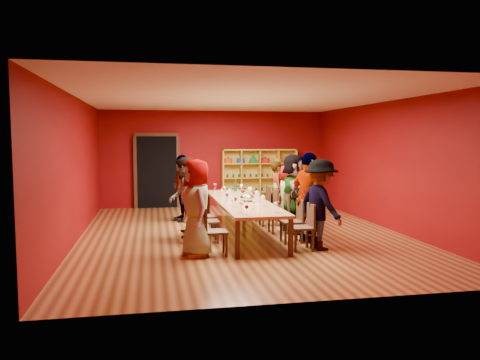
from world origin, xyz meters
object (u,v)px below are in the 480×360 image
chair_person_right_2 (282,211)px  person_right_1 (309,197)px  person_right_4 (277,191)px  chair_person_left_4 (193,202)px  shelving_unit (259,175)px  person_left_1 (191,204)px  tasting_table (241,203)px  chair_person_left_1 (205,218)px  person_left_0 (197,208)px  person_right_0 (320,205)px  wine_bottle (236,187)px  spittoon_bowl (247,198)px  chair_person_left_0 (211,228)px  person_left_2 (184,197)px  person_right_3 (287,195)px  person_right_2 (293,193)px  chair_person_right_4 (264,201)px  person_left_4 (182,188)px  chair_person_left_2 (201,214)px  chair_person_right_0 (306,224)px  chair_person_right_1 (295,218)px  chair_person_right_3 (271,205)px

chair_person_right_2 → person_right_1: bearing=-73.9°
person_right_4 → chair_person_left_4: bearing=86.4°
chair_person_right_2 → person_right_4: (0.34, 1.68, 0.28)m
shelving_unit → person_left_1: 5.68m
tasting_table → chair_person_left_1: (-0.91, -0.74, -0.20)m
person_left_0 → chair_person_right_2: (2.08, 1.74, -0.38)m
person_right_0 → wine_bottle: (-1.01, 3.57, 0.01)m
spittoon_bowl → chair_person_left_0: bearing=-121.0°
chair_person_right_2 → person_left_2: bearing=-179.8°
person_left_0 → person_left_1: (-0.01, 1.09, -0.09)m
person_left_0 → person_right_3: size_ratio=1.18×
person_right_2 → person_right_1: bearing=-170.8°
tasting_table → person_right_4: bearing=51.8°
chair_person_right_4 → chair_person_left_0: bearing=-118.1°
person_left_4 → tasting_table: bearing=13.1°
person_right_0 → person_right_3: bearing=-18.7°
person_left_0 → chair_person_left_2: 1.79m
chair_person_right_0 → chair_person_right_1: (0.00, 0.66, 0.00)m
shelving_unit → wine_bottle: shelving_unit is taller
wine_bottle → person_left_2: bearing=-127.7°
shelving_unit → person_left_0: size_ratio=1.37×
chair_person_left_1 → chair_person_right_1: 1.85m
chair_person_right_4 → spittoon_bowl: bearing=-115.0°
tasting_table → chair_person_right_0: size_ratio=5.06×
chair_person_left_4 → chair_person_right_1: 3.47m
person_right_1 → spittoon_bowl: 1.45m
chair_person_right_4 → wine_bottle: 0.84m
chair_person_right_3 → chair_person_right_1: bearing=-90.0°
chair_person_left_1 → chair_person_right_0: (1.82, -1.01, 0.00)m
person_left_1 → chair_person_right_3: 2.63m
chair_person_left_0 → person_right_3: (2.22, 2.66, 0.25)m
chair_person_right_1 → person_right_4: size_ratio=0.58×
chair_person_right_4 → person_right_2: bearing=-80.8°
person_right_0 → person_right_3: 2.58m
person_left_0 → chair_person_left_1: size_ratio=1.97×
chair_person_right_3 → wine_bottle: size_ratio=2.75×
person_left_4 → person_left_2: bearing=-22.1°
person_right_2 → chair_person_right_3: person_right_2 is taller
chair_person_left_2 → person_left_4: (-0.28, 1.96, 0.36)m
person_left_2 → wine_bottle: size_ratio=5.35×
person_left_4 → chair_person_right_3: person_left_4 is taller
person_right_0 → chair_person_right_3: 2.62m
person_left_1 → chair_person_right_4: (2.09, 2.33, -0.29)m
chair_person_right_1 → chair_person_right_3: size_ratio=1.00×
tasting_table → person_right_2: bearing=-4.1°
person_right_1 → person_right_3: (0.11, 1.92, -0.18)m
chair_person_left_4 → wine_bottle: (1.10, -0.05, 0.38)m
shelving_unit → person_right_4: (-0.14, -2.73, -0.21)m
chair_person_right_1 → person_right_3: (0.40, 1.92, 0.25)m
chair_person_left_1 → chair_person_right_2: bearing=19.7°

